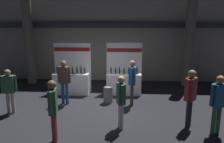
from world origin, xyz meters
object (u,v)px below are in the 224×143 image
at_px(visitor_1, 121,98).
at_px(visitor_4, 9,88).
at_px(visitor_2, 191,93).
at_px(visitor_5, 218,99).
at_px(visitor_6, 64,78).
at_px(trash_bin, 108,95).
at_px(visitor_0, 53,106).
at_px(exhibitor_booth_1, 124,81).
at_px(visitor_3, 132,78).
at_px(exhibitor_booth_0, 72,81).

distance_m(visitor_1, visitor_4, 4.12).
distance_m(visitor_2, visitor_5, 0.79).
xyz_separation_m(visitor_2, visitor_6, (-4.43, 1.71, -0.06)).
bearing_deg(trash_bin, visitor_0, -111.28).
bearing_deg(visitor_6, exhibitor_booth_1, -141.24).
height_order(exhibitor_booth_1, visitor_6, exhibitor_booth_1).
relative_size(visitor_0, visitor_2, 0.96).
bearing_deg(visitor_2, visitor_1, -47.93).
bearing_deg(trash_bin, visitor_6, -171.62).
bearing_deg(visitor_4, visitor_6, 22.81).
bearing_deg(visitor_1, visitor_5, -108.57).
bearing_deg(visitor_2, visitor_5, 95.20).
relative_size(exhibitor_booth_1, visitor_3, 1.27).
relative_size(exhibitor_booth_0, visitor_5, 1.28).
distance_m(trash_bin, visitor_2, 3.44).
bearing_deg(visitor_3, visitor_5, 53.01).
height_order(visitor_3, visitor_5, visitor_3).
relative_size(visitor_2, visitor_4, 1.13).
xyz_separation_m(visitor_1, visitor_5, (2.81, -0.14, 0.08)).
bearing_deg(visitor_3, visitor_4, -72.52).
distance_m(visitor_0, visitor_4, 2.89).
bearing_deg(visitor_0, visitor_2, -83.61).
bearing_deg(visitor_4, visitor_2, -14.64).
height_order(trash_bin, visitor_4, visitor_4).
distance_m(visitor_1, visitor_5, 2.82).
bearing_deg(visitor_1, visitor_0, 101.48).
bearing_deg(trash_bin, visitor_3, -14.35).
relative_size(trash_bin, visitor_0, 0.38).
height_order(visitor_0, visitor_3, visitor_3).
bearing_deg(visitor_5, visitor_4, -30.44).
distance_m(exhibitor_booth_1, visitor_2, 3.83).
height_order(visitor_0, visitor_4, visitor_0).
distance_m(trash_bin, visitor_4, 3.73).
relative_size(visitor_4, visitor_5, 0.92).
height_order(visitor_4, visitor_6, visitor_6).
relative_size(trash_bin, visitor_5, 0.38).
xyz_separation_m(trash_bin, visitor_3, (0.96, -0.25, 0.77)).
relative_size(visitor_1, visitor_4, 1.04).
relative_size(visitor_0, visitor_4, 1.09).
xyz_separation_m(exhibitor_booth_1, visitor_0, (-1.86, -4.35, 0.47)).
xyz_separation_m(exhibitor_booth_0, exhibitor_booth_1, (2.41, 0.10, -0.00)).
xyz_separation_m(visitor_2, visitor_5, (0.68, -0.39, -0.05)).
xyz_separation_m(exhibitor_booth_1, trash_bin, (-0.63, -1.21, -0.25)).
bearing_deg(visitor_6, exhibitor_booth_0, -80.99).
relative_size(visitor_1, visitor_6, 0.95).
bearing_deg(trash_bin, visitor_1, -75.59).
xyz_separation_m(visitor_3, visitor_4, (-4.41, -1.04, -0.13)).
height_order(exhibitor_booth_0, visitor_6, exhibitor_booth_0).
height_order(exhibitor_booth_0, trash_bin, exhibitor_booth_0).
bearing_deg(exhibitor_booth_1, visitor_4, -148.50).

